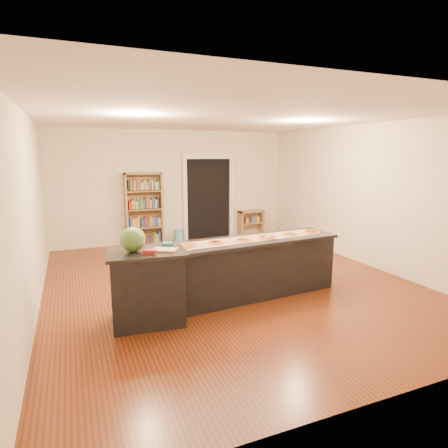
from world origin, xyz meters
name	(u,v)px	position (x,y,z in m)	size (l,w,h in m)	color
room	(228,203)	(0.00, 0.00, 1.40)	(6.00, 7.00, 2.80)	beige
doorway	(208,193)	(0.90, 3.46, 1.20)	(1.40, 0.09, 2.21)	black
kitchen_island	(253,267)	(0.13, -0.70, 0.46)	(2.76, 0.75, 0.91)	black
side_counter	(147,287)	(-1.61, -1.07, 0.50)	(0.99, 0.73, 0.98)	black
bookshelf	(144,209)	(-0.84, 3.29, 0.89)	(0.89, 0.32, 1.78)	#A27B4F
low_shelf	(251,223)	(2.08, 3.30, 0.34)	(0.69, 0.29, 0.69)	#A27B4F
waste_bin	(179,236)	(0.00, 3.17, 0.18)	(0.24, 0.24, 0.35)	#5799C2
kraft_paper	(253,238)	(0.13, -0.69, 0.91)	(2.40, 0.43, 0.00)	olive
watermelon	(133,239)	(-1.77, -1.05, 1.14)	(0.32, 0.32, 0.32)	#144214
cutting_board	(165,250)	(-1.38, -1.15, 0.99)	(0.30, 0.20, 0.02)	tan
package_red	(150,252)	(-1.60, -1.24, 1.01)	(0.16, 0.11, 0.06)	maroon
package_teal	(168,245)	(-1.30, -0.96, 1.01)	(0.15, 0.15, 0.06)	#195966
pizza_a	(187,245)	(-0.97, -0.76, 0.92)	(0.31, 0.31, 0.02)	tan
pizza_b	(216,242)	(-0.53, -0.75, 0.92)	(0.27, 0.27, 0.02)	tan
pizza_c	(243,240)	(-0.08, -0.76, 0.92)	(0.25, 0.25, 0.02)	tan
pizza_d	(267,237)	(0.36, -0.73, 0.92)	(0.32, 0.32, 0.02)	tan
pizza_e	(290,234)	(0.80, -0.68, 0.92)	(0.26, 0.26, 0.02)	tan
pizza_f	(311,232)	(1.24, -0.65, 0.92)	(0.31, 0.31, 0.02)	tan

